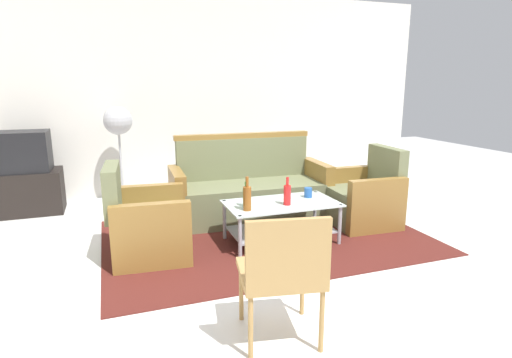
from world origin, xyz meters
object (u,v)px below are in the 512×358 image
at_px(couch, 249,192).
at_px(cup, 308,193).
at_px(wicker_chair, 283,268).
at_px(bottle_red, 287,194).
at_px(coffee_table, 281,216).
at_px(bottle_brown, 247,198).
at_px(armchair_right, 363,199).
at_px(tv_stand, 27,192).
at_px(pedestal_fan, 118,126).
at_px(armchair_left, 147,226).
at_px(bottle_green, 246,197).
at_px(television, 22,151).

relative_size(couch, cup, 18.26).
bearing_deg(wicker_chair, bottle_red, 75.60).
xyz_separation_m(coffee_table, bottle_brown, (-0.40, -0.13, 0.26)).
relative_size(armchair_right, coffee_table, 0.77).
bearing_deg(tv_stand, wicker_chair, -61.52).
distance_m(couch, coffee_table, 0.85).
bearing_deg(pedestal_fan, bottle_red, -55.05).
height_order(couch, coffee_table, couch).
bearing_deg(pedestal_fan, cup, -47.12).
bearing_deg(armchair_left, bottle_red, 86.36).
distance_m(bottle_red, tv_stand, 3.26).
bearing_deg(bottle_brown, couch, 70.12).
height_order(bottle_green, bottle_brown, bottle_brown).
relative_size(bottle_green, bottle_brown, 0.76).
relative_size(bottle_brown, cup, 3.17).
bearing_deg(bottle_brown, pedestal_fan, 115.93).
relative_size(armchair_left, coffee_table, 0.77).
bearing_deg(bottle_green, wicker_chair, -100.37).
bearing_deg(armchair_left, wicker_chair, 25.67).
xyz_separation_m(couch, wicker_chair, (-0.60, -2.39, 0.18)).
distance_m(couch, tv_stand, 2.71).
bearing_deg(coffee_table, bottle_brown, -162.38).
height_order(coffee_table, tv_stand, tv_stand).
bearing_deg(armchair_right, bottle_green, 101.17).
height_order(couch, bottle_brown, couch).
height_order(television, pedestal_fan, pedestal_fan).
xyz_separation_m(coffee_table, tv_stand, (-2.53, 1.93, -0.01)).
height_order(armchair_left, coffee_table, armchair_left).
bearing_deg(bottle_green, pedestal_fan, 117.94).
xyz_separation_m(bottle_green, bottle_red, (0.39, -0.08, 0.01)).
bearing_deg(bottle_red, coffee_table, 104.80).
bearing_deg(armchair_right, bottle_brown, 105.48).
relative_size(coffee_table, wicker_chair, 1.31).
distance_m(armchair_left, bottle_brown, 0.95).
xyz_separation_m(armchair_right, bottle_brown, (-1.49, -0.34, 0.24)).
xyz_separation_m(coffee_table, cup, (0.33, 0.09, 0.19)).
distance_m(coffee_table, bottle_red, 0.26).
xyz_separation_m(bottle_brown, pedestal_fan, (-1.02, 2.10, 0.48)).
distance_m(coffee_table, wicker_chair, 1.68).
bearing_deg(bottle_red, armchair_right, 15.63).
relative_size(armchair_left, bottle_green, 3.53).
bearing_deg(bottle_brown, cup, 16.35).
relative_size(cup, pedestal_fan, 0.08).
height_order(armchair_right, cup, armchair_right).
xyz_separation_m(armchair_right, bottle_green, (-1.46, -0.22, 0.21)).
bearing_deg(television, bottle_brown, 137.15).
relative_size(bottle_green, tv_stand, 0.30).
relative_size(armchair_right, television, 1.40).
bearing_deg(television, pedestal_fan, -176.45).
height_order(armchair_right, coffee_table, armchair_right).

